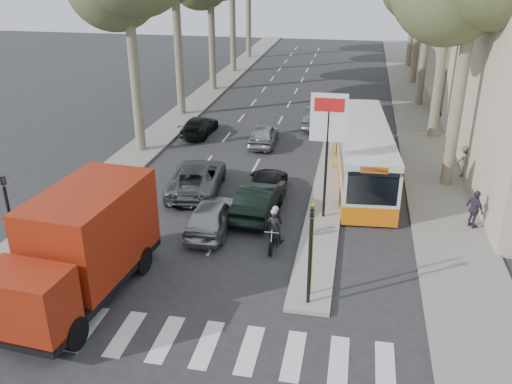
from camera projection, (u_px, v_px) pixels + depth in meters
ground at (223, 272)px, 19.83m from camera, size 120.00×120.00×0.00m
sidewalk_right at (415, 108)px, 40.78m from camera, size 3.20×70.00×0.12m
median_left at (212, 89)px, 46.35m from camera, size 2.40×64.00×0.12m
traffic_island at (332, 169)px, 29.12m from camera, size 1.50×26.00×0.16m
billboard at (327, 139)px, 22.26m from camera, size 1.50×12.10×5.60m
traffic_light_island at (311, 240)px, 16.92m from camera, size 0.16×0.41×3.60m
traffic_light_left at (8, 205)px, 19.25m from camera, size 0.16×0.41×3.60m
silver_hatchback at (212, 216)px, 22.54m from camera, size 1.69×4.09×1.39m
dark_hatchback at (260, 199)px, 23.95m from camera, size 1.86×4.57×1.47m
queue_car_a at (197, 178)px, 26.28m from camera, size 3.03×5.47×1.45m
queue_car_b at (267, 184)px, 25.80m from camera, size 1.93×4.37×1.25m
queue_car_c at (264, 135)px, 32.76m from camera, size 1.61×3.84×1.30m
queue_car_d at (318, 117)px, 36.10m from camera, size 1.69×4.32×1.40m
queue_car_e at (199, 126)px, 34.65m from camera, size 1.75×4.08×1.17m
red_truck at (81, 246)px, 17.74m from camera, size 3.12×6.99×3.62m
city_bus at (363, 152)px, 27.32m from camera, size 3.22×11.06×2.87m
motorcycle at (275, 227)px, 21.43m from camera, size 0.70×1.96×1.67m
pedestrian_near at (475, 209)px, 22.51m from camera, size 0.89×1.08×1.65m
pedestrian_far at (465, 161)px, 27.72m from camera, size 1.15×0.69×1.67m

